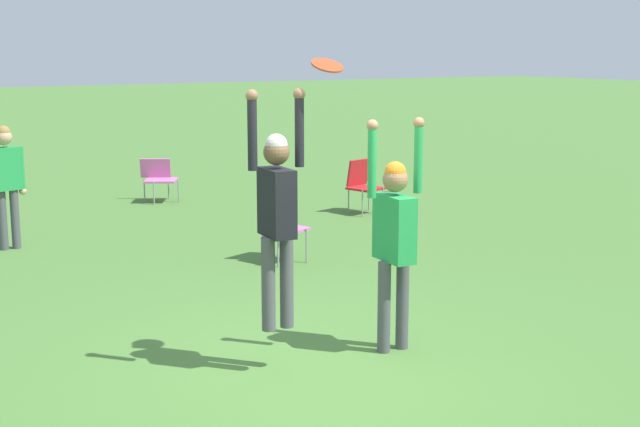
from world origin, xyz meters
TOP-DOWN VIEW (x-y plane):
  - ground_plane at (0.00, 0.00)m, footprint 120.00×120.00m
  - person_jumping at (-0.29, 0.12)m, footprint 0.55×0.42m
  - person_defending at (0.88, 0.02)m, footprint 0.62×0.48m
  - frisbee at (0.15, 0.02)m, footprint 0.28×0.26m
  - camping_chair_0 at (2.08, 8.93)m, footprint 0.76×0.83m
  - camping_chair_2 at (4.60, 6.00)m, footprint 0.60×0.65m
  - camping_chair_3 at (1.73, 3.70)m, footprint 0.63×0.68m
  - person_spectator_far at (-1.19, 6.26)m, footprint 0.53×0.28m

SIDE VIEW (x-z plane):
  - ground_plane at x=0.00m, z-range 0.00..0.00m
  - camping_chair_0 at x=2.08m, z-range 0.07..0.84m
  - camping_chair_3 at x=1.73m, z-range 0.09..0.96m
  - camping_chair_2 at x=4.60m, z-range 0.08..0.99m
  - person_spectator_far at x=-1.19m, z-range 0.17..1.91m
  - person_defending at x=0.88m, z-range 0.07..2.23m
  - person_jumping at x=-0.29m, z-range 0.44..2.51m
  - frisbee at x=0.15m, z-range 2.57..2.70m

